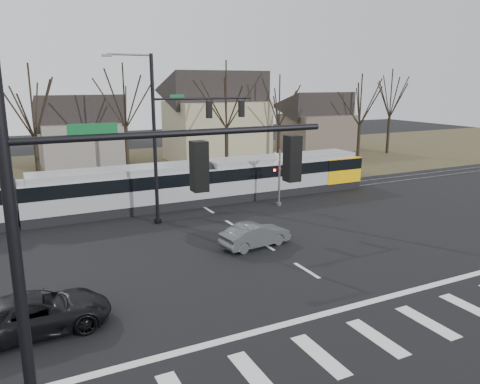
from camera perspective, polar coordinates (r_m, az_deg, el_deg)
name	(u,v)px	position (r m, az deg, el deg)	size (l,w,h in m)	color
ground	(333,287)	(20.92, 11.29, -11.27)	(140.00, 140.00, 0.00)	black
grass_verge	(140,168)	(49.14, -12.07, 2.91)	(140.00, 28.00, 0.01)	#38331E
crosswalk	(403,330)	(18.29, 19.23, -15.56)	(27.00, 2.60, 0.01)	silver
stop_line	(361,304)	(19.68, 14.57, -13.08)	(28.00, 0.35, 0.01)	silver
lane_dashes	(197,203)	(34.21, -5.24, -1.33)	(0.18, 30.00, 0.01)	silver
rail_pair	(198,203)	(34.02, -5.12, -1.37)	(90.00, 1.52, 0.06)	#59595E
tram	(116,189)	(32.26, -14.89, 0.35)	(39.50, 2.93, 2.99)	gray
sedan	(255,235)	(25.06, 1.85, -5.24)	(4.06, 1.93, 1.29)	#434749
suv	(37,313)	(18.35, -23.53, -13.40)	(5.13, 2.50, 1.40)	black
signal_pole_near_left	(105,235)	(9.47, -16.11, -5.10)	(9.28, 0.44, 10.20)	black
signal_pole_far	(179,130)	(29.14, -7.39, 7.46)	(9.28, 0.44, 10.20)	black
rail_crossing_signal	(279,179)	(33.13, 4.82, 1.54)	(1.08, 0.36, 4.00)	#59595B
tree_row	(176,123)	(43.34, -7.77, 8.39)	(59.20, 7.20, 10.00)	black
house_b	(81,128)	(51.57, -18.85, 7.42)	(8.64, 7.56, 7.65)	slate
house_c	(216,113)	(52.37, -2.95, 9.57)	(10.80, 8.64, 10.10)	gray
house_d	(317,119)	(61.65, 9.33, 8.80)	(8.64, 7.56, 7.65)	brown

